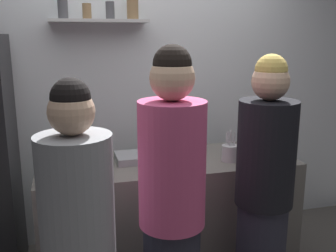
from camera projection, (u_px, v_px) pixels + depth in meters
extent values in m
cube|color=white|center=(140.00, 90.00, 3.33)|extent=(4.80, 0.10, 2.60)
cube|color=silver|center=(99.00, 21.00, 2.96)|extent=(0.75, 0.22, 0.02)
cylinder|color=#4C4C51|center=(63.00, 7.00, 2.87)|extent=(0.07, 0.07, 0.17)
cylinder|color=olive|center=(87.00, 11.00, 2.93)|extent=(0.07, 0.07, 0.11)
cylinder|color=#4C4C51|center=(110.00, 10.00, 2.97)|extent=(0.07, 0.07, 0.13)
cylinder|color=olive|center=(133.00, 9.00, 3.01)|extent=(0.09, 0.09, 0.16)
cube|color=#66605B|center=(168.00, 218.00, 2.85)|extent=(1.80, 0.66, 0.89)
cube|color=gray|center=(140.00, 157.00, 2.74)|extent=(0.34, 0.24, 0.05)
cylinder|color=#B2B2B7|center=(229.00, 153.00, 2.72)|extent=(0.11, 0.11, 0.11)
cylinder|color=silver|center=(228.00, 143.00, 2.72)|extent=(0.01, 0.01, 0.19)
cylinder|color=silver|center=(231.00, 144.00, 2.70)|extent=(0.02, 0.02, 0.18)
cylinder|color=silver|center=(226.00, 144.00, 2.72)|extent=(0.02, 0.02, 0.17)
cylinder|color=silver|center=(230.00, 143.00, 2.70)|extent=(0.02, 0.02, 0.19)
cylinder|color=silver|center=(229.00, 143.00, 2.72)|extent=(0.04, 0.01, 0.19)
cylinder|color=silver|center=(229.00, 145.00, 2.69)|extent=(0.04, 0.03, 0.17)
cylinder|color=silver|center=(234.00, 146.00, 2.70)|extent=(0.02, 0.04, 0.15)
cylinder|color=silver|center=(233.00, 144.00, 2.71)|extent=(0.01, 0.04, 0.18)
cylinder|color=#472814|center=(67.00, 147.00, 2.75)|extent=(0.07, 0.07, 0.18)
cylinder|color=#472814|center=(66.00, 128.00, 2.72)|extent=(0.03, 0.03, 0.09)
cylinder|color=maroon|center=(65.00, 121.00, 2.70)|extent=(0.03, 0.03, 0.02)
cylinder|color=#19471E|center=(91.00, 150.00, 2.61)|extent=(0.07, 0.07, 0.22)
cylinder|color=#19471E|center=(90.00, 127.00, 2.58)|extent=(0.03, 0.03, 0.09)
cylinder|color=black|center=(89.00, 120.00, 2.57)|extent=(0.03, 0.03, 0.02)
cylinder|color=#B2BFB2|center=(43.00, 169.00, 2.28)|extent=(0.07, 0.07, 0.19)
cylinder|color=#B2BFB2|center=(41.00, 147.00, 2.25)|extent=(0.03, 0.03, 0.08)
cylinder|color=#333333|center=(41.00, 138.00, 2.24)|extent=(0.03, 0.03, 0.02)
cylinder|color=silver|center=(199.00, 141.00, 2.91)|extent=(0.08, 0.08, 0.18)
cylinder|color=silver|center=(199.00, 128.00, 2.88)|extent=(0.04, 0.04, 0.03)
cylinder|color=#268C3F|center=(199.00, 125.00, 2.88)|extent=(0.05, 0.05, 0.02)
cylinder|color=#D14C7F|center=(172.00, 164.00, 1.93)|extent=(0.34, 0.34, 0.64)
sphere|color=#D8AD8C|center=(172.00, 78.00, 1.84)|extent=(0.22, 0.22, 0.22)
sphere|color=black|center=(172.00, 64.00, 1.82)|extent=(0.19, 0.19, 0.19)
cylinder|color=black|center=(266.00, 153.00, 2.24)|extent=(0.34, 0.34, 0.62)
sphere|color=#D8AD8C|center=(270.00, 82.00, 2.15)|extent=(0.21, 0.21, 0.21)
sphere|color=#D8B759|center=(271.00, 70.00, 2.14)|extent=(0.18, 0.18, 0.18)
cylinder|color=gray|center=(76.00, 199.00, 1.73)|extent=(0.34, 0.34, 0.59)
sphere|color=#D8AD8C|center=(71.00, 112.00, 1.64)|extent=(0.20, 0.20, 0.20)
sphere|color=black|center=(70.00, 98.00, 1.63)|extent=(0.17, 0.17, 0.17)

